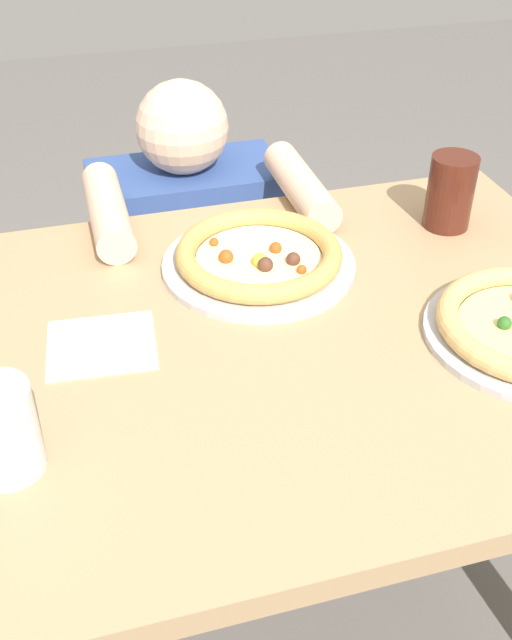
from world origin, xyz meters
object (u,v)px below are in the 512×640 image
pizza_far (260,257)px  drink_cup_colored (450,192)px  diner_seated (193,296)px  water_cup_clear (1,429)px

pizza_far → drink_cup_colored: size_ratio=2.42×
diner_seated → water_cup_clear: bearing=-115.5°
pizza_far → water_cup_clear: size_ratio=2.71×
water_cup_clear → diner_seated: 0.97m
water_cup_clear → pizza_far: bearing=40.2°
drink_cup_colored → water_cup_clear: (-0.80, -0.41, -0.01)m
drink_cup_colored → water_cup_clear: drink_cup_colored is taller
pizza_far → drink_cup_colored: 0.38m
diner_seated → drink_cup_colored: bearing=-42.4°
water_cup_clear → diner_seated: size_ratio=0.13×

